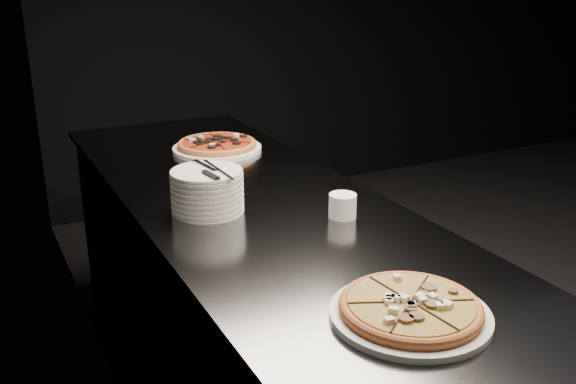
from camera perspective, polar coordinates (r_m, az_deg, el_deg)
name	(u,v)px	position (r m, az deg, el deg)	size (l,w,h in m)	color
wall_left	(130,52)	(1.67, -13.87, 11.99)	(0.02, 5.00, 2.80)	black
counter	(269,341)	(2.12, -1.73, -13.13)	(0.74, 2.44, 0.92)	#5C5E63
pizza_mushroom	(410,309)	(1.35, 10.82, -10.21)	(0.39, 0.39, 0.04)	white
pizza_tomato	(217,145)	(2.51, -6.32, 4.14)	(0.39, 0.39, 0.04)	white
plate_stack	(207,191)	(1.88, -7.19, 0.10)	(0.21, 0.21, 0.13)	white
cutlery	(211,171)	(1.85, -6.86, 1.90)	(0.08, 0.22, 0.01)	silver
ramekin	(343,205)	(1.83, 4.88, -1.17)	(0.08, 0.08, 0.07)	white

